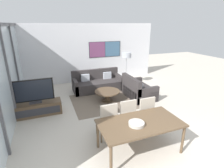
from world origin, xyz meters
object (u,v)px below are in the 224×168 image
at_px(sofa_side, 137,91).
at_px(dining_table, 140,125).
at_px(tv_console, 37,109).
at_px(dining_chair_centre, 126,115).
at_px(fruit_bowl, 136,123).
at_px(television, 34,91).
at_px(dining_chair_right, 144,112).
at_px(dining_chair_left, 107,120).
at_px(coffee_table, 107,93).
at_px(sofa_main, 97,83).
at_px(floor_lamp, 126,57).

distance_m(sofa_side, dining_table, 3.13).
height_order(tv_console, sofa_side, sofa_side).
relative_size(dining_chair_centre, fruit_bowl, 2.93).
bearing_deg(television, dining_chair_right, -35.61).
distance_m(dining_chair_left, fruit_bowl, 0.87).
height_order(coffee_table, dining_chair_right, dining_chair_right).
distance_m(dining_table, dining_chair_right, 0.87).
bearing_deg(dining_chair_left, sofa_main, 77.52).
height_order(television, dining_table, television).
relative_size(dining_chair_left, fruit_bowl, 2.93).
distance_m(coffee_table, dining_chair_centre, 2.15).
height_order(dining_chair_centre, dining_chair_right, same).
height_order(coffee_table, dining_table, dining_table).
relative_size(dining_table, floor_lamp, 1.14).
relative_size(dining_chair_left, dining_chair_right, 1.00).
distance_m(sofa_main, dining_chair_centre, 3.45).
xyz_separation_m(dining_chair_left, dining_chair_right, (1.05, 0.01, 0.00)).
xyz_separation_m(sofa_side, dining_table, (-1.47, -2.74, 0.39)).
relative_size(dining_chair_centre, floor_lamp, 0.63).
xyz_separation_m(dining_chair_left, floor_lamp, (2.08, 3.31, 0.86)).
height_order(tv_console, fruit_bowl, fruit_bowl).
bearing_deg(sofa_side, coffee_table, 85.80).
bearing_deg(dining_table, sofa_main, 86.66).
relative_size(sofa_side, coffee_table, 1.46).
bearing_deg(dining_chair_left, dining_table, -51.84).
relative_size(coffee_table, floor_lamp, 0.59).
xyz_separation_m(tv_console, sofa_main, (2.45, 1.50, 0.07)).
distance_m(television, fruit_bowl, 3.41).
xyz_separation_m(tv_console, dining_chair_right, (2.73, -1.96, 0.33)).
relative_size(television, dining_chair_right, 1.16).
distance_m(dining_table, fruit_bowl, 0.18).
relative_size(coffee_table, dining_chair_centre, 0.94).
bearing_deg(dining_table, dining_chair_right, 52.16).
height_order(sofa_side, floor_lamp, floor_lamp).
xyz_separation_m(dining_table, dining_chair_centre, (0.00, 0.70, -0.13)).
bearing_deg(dining_chair_right, sofa_side, 65.40).
xyz_separation_m(sofa_main, dining_chair_centre, (-0.24, -3.43, 0.26)).
bearing_deg(dining_chair_centre, dining_chair_right, -2.84).
relative_size(tv_console, dining_table, 0.83).
distance_m(tv_console, dining_table, 3.47).
height_order(dining_chair_centre, floor_lamp, floor_lamp).
bearing_deg(dining_chair_centre, sofa_side, 54.18).
distance_m(sofa_side, fruit_bowl, 3.27).
relative_size(tv_console, coffee_table, 1.60).
xyz_separation_m(sofa_side, fruit_bowl, (-1.60, -2.81, 0.49)).
bearing_deg(dining_chair_right, dining_chair_centre, 177.16).
distance_m(television, floor_lamp, 4.04).
distance_m(sofa_main, coffee_table, 1.31).
bearing_deg(dining_chair_left, dining_chair_right, 0.41).
relative_size(dining_table, dining_chair_left, 1.82).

